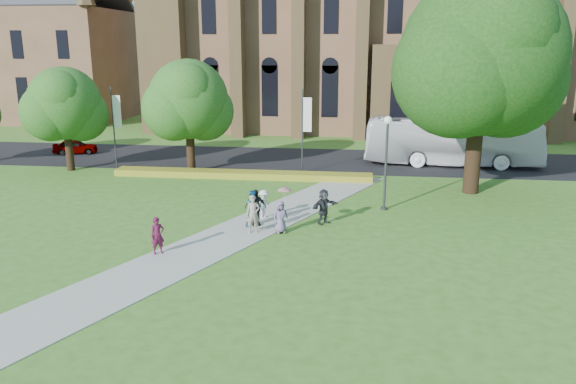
# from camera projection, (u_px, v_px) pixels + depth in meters

# --- Properties ---
(ground) EXTENTS (160.00, 160.00, 0.00)m
(ground) POSITION_uv_depth(u_px,v_px,m) (226.00, 243.00, 26.10)
(ground) COLOR #416B20
(ground) RESTS_ON ground
(road) EXTENTS (160.00, 10.00, 0.02)m
(road) POSITION_uv_depth(u_px,v_px,m) (283.00, 159.00, 45.29)
(road) COLOR black
(road) RESTS_ON ground
(footpath) EXTENTS (15.58, 28.54, 0.04)m
(footpath) POSITION_uv_depth(u_px,v_px,m) (231.00, 236.00, 27.05)
(footpath) COLOR #B2B2A8
(footpath) RESTS_ON ground
(flower_hedge) EXTENTS (18.00, 1.40, 0.45)m
(flower_hedge) POSITION_uv_depth(u_px,v_px,m) (242.00, 174.00, 38.95)
(flower_hedge) COLOR gold
(flower_hedge) RESTS_ON ground
(cathedral) EXTENTS (52.60, 18.25, 28.00)m
(cathedral) POSITION_uv_depth(u_px,v_px,m) (401.00, 6.00, 59.72)
(cathedral) COLOR brown
(cathedral) RESTS_ON ground
(building_west) EXTENTS (22.00, 14.00, 18.30)m
(building_west) POSITION_uv_depth(u_px,v_px,m) (31.00, 43.00, 68.21)
(building_west) COLOR brown
(building_west) RESTS_ON ground
(streetlamp) EXTENTS (0.44, 0.44, 5.24)m
(streetlamp) POSITION_uv_depth(u_px,v_px,m) (386.00, 152.00, 30.59)
(streetlamp) COLOR #38383D
(streetlamp) RESTS_ON ground
(large_tree) EXTENTS (9.60, 9.60, 13.20)m
(large_tree) POSITION_uv_depth(u_px,v_px,m) (482.00, 55.00, 32.95)
(large_tree) COLOR #332114
(large_tree) RESTS_ON ground
(street_tree_0) EXTENTS (5.20, 5.20, 7.50)m
(street_tree_0) POSITION_uv_depth(u_px,v_px,m) (65.00, 104.00, 40.12)
(street_tree_0) COLOR #332114
(street_tree_0) RESTS_ON ground
(street_tree_1) EXTENTS (5.60, 5.60, 8.05)m
(street_tree_1) POSITION_uv_depth(u_px,v_px,m) (188.00, 100.00, 39.42)
(street_tree_1) COLOR #332114
(street_tree_1) RESTS_ON ground
(banner_pole_0) EXTENTS (0.70, 0.10, 6.00)m
(banner_pole_0) POSITION_uv_depth(u_px,v_px,m) (304.00, 126.00, 39.57)
(banner_pole_0) COLOR #38383D
(banner_pole_0) RESTS_ON ground
(banner_pole_1) EXTENTS (0.70, 0.10, 6.00)m
(banner_pole_1) POSITION_uv_depth(u_px,v_px,m) (115.00, 123.00, 41.27)
(banner_pole_1) COLOR #38383D
(banner_pole_1) RESTS_ON ground
(tour_coach) EXTENTS (13.25, 3.69, 3.65)m
(tour_coach) POSITION_uv_depth(u_px,v_px,m) (452.00, 141.00, 42.59)
(tour_coach) COLOR silver
(tour_coach) RESTS_ON road
(car_0) EXTENTS (3.85, 2.50, 1.22)m
(car_0) POSITION_uv_depth(u_px,v_px,m) (75.00, 147.00, 47.38)
(car_0) COLOR gray
(car_0) RESTS_ON road
(pedestrian_0) EXTENTS (0.72, 0.69, 1.66)m
(pedestrian_0) POSITION_uv_depth(u_px,v_px,m) (158.00, 235.00, 24.49)
(pedestrian_0) COLOR #50122F
(pedestrian_0) RESTS_ON footpath
(pedestrian_1) EXTENTS (1.14, 1.12, 1.86)m
(pedestrian_1) POSITION_uv_depth(u_px,v_px,m) (254.00, 208.00, 28.21)
(pedestrian_1) COLOR #195080
(pedestrian_1) RESTS_ON footpath
(pedestrian_2) EXTENTS (1.04, 1.14, 1.54)m
(pedestrian_2) POSITION_uv_depth(u_px,v_px,m) (264.00, 204.00, 29.54)
(pedestrian_2) COLOR silver
(pedestrian_2) RESTS_ON footpath
(pedestrian_3) EXTENTS (1.18, 0.78, 1.87)m
(pedestrian_3) POSITION_uv_depth(u_px,v_px,m) (256.00, 207.00, 28.37)
(pedestrian_3) COLOR black
(pedestrian_3) RESTS_ON footpath
(pedestrian_4) EXTENTS (0.90, 0.76, 1.57)m
(pedestrian_4) POSITION_uv_depth(u_px,v_px,m) (281.00, 217.00, 27.29)
(pedestrian_4) COLOR slate
(pedestrian_4) RESTS_ON footpath
(pedestrian_5) EXTENTS (1.58, 1.56, 1.81)m
(pedestrian_5) POSITION_uv_depth(u_px,v_px,m) (324.00, 206.00, 28.63)
(pedestrian_5) COLOR #292C32
(pedestrian_5) RESTS_ON footpath
(pedestrian_6) EXTENTS (0.78, 0.63, 1.87)m
(pedestrian_6) POSITION_uv_depth(u_px,v_px,m) (253.00, 214.00, 27.23)
(pedestrian_6) COLOR gray
(pedestrian_6) RESTS_ON footpath
(parasol) EXTENTS (0.90, 0.90, 0.59)m
(parasol) POSITION_uv_depth(u_px,v_px,m) (285.00, 195.00, 27.09)
(parasol) COLOR #DE9D9D
(parasol) RESTS_ON pedestrian_4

